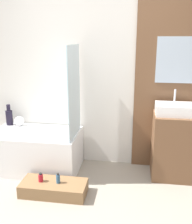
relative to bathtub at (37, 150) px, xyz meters
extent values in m
cube|color=silver|center=(0.80, 0.39, 1.03)|extent=(4.20, 0.06, 2.60)
cube|color=brown|center=(1.77, 0.34, 1.03)|extent=(1.00, 0.03, 2.60)
cube|color=#ADBCCC|center=(1.77, 0.31, 1.19)|extent=(0.49, 0.01, 0.57)
cube|color=white|center=(0.00, 0.00, 0.00)|extent=(1.14, 0.67, 0.53)
cube|color=silver|center=(0.00, 0.00, 0.26)|extent=(0.89, 0.47, 0.01)
cube|color=silver|center=(0.54, -0.02, 0.83)|extent=(0.01, 0.59, 1.13)
cube|color=olive|center=(0.41, -0.55, -0.19)|extent=(0.75, 0.33, 0.15)
cube|color=brown|center=(1.77, 0.09, 0.15)|extent=(0.48, 0.46, 0.83)
cube|color=white|center=(1.77, 0.09, 0.63)|extent=(0.46, 0.33, 0.13)
cylinder|color=silver|center=(1.77, 0.18, 0.77)|extent=(0.02, 0.02, 0.17)
cylinder|color=black|center=(-0.47, 0.24, 0.37)|extent=(0.09, 0.09, 0.21)
cylinder|color=black|center=(-0.47, 0.24, 0.51)|extent=(0.05, 0.05, 0.09)
sphere|color=white|center=(-0.32, 0.22, 0.33)|extent=(0.14, 0.14, 0.14)
cylinder|color=#B21928|center=(0.26, -0.55, -0.08)|extent=(0.05, 0.05, 0.08)
cylinder|color=black|center=(0.26, -0.55, -0.03)|extent=(0.03, 0.03, 0.02)
cylinder|color=#2D567A|center=(0.46, -0.55, -0.07)|extent=(0.04, 0.04, 0.10)
cylinder|color=black|center=(0.46, -0.55, -0.01)|extent=(0.03, 0.03, 0.02)
camera|label=1|loc=(1.28, -3.09, 1.47)|focal=42.00mm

